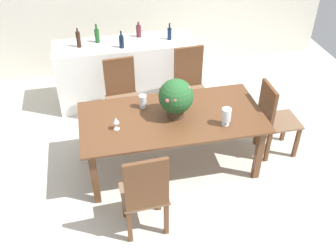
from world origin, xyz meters
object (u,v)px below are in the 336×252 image
flower_centerpiece (176,97)px  kitchen_counter (126,72)px  wine_bottle_tall (169,33)px  wine_glass (116,121)px  chair_far_right (190,82)px  crystal_vase_center_near (226,115)px  crystal_vase_left (143,101)px  dining_table (172,123)px  chair_far_left (122,92)px  wine_bottle_green (122,41)px  chair_near_left (145,193)px  wine_bottle_dark (139,31)px  wine_bottle_clear (97,35)px  crystal_vase_right (174,92)px  wine_bottle_amber (78,39)px  chair_foot_end (273,117)px

flower_centerpiece → kitchen_counter: 1.71m
wine_bottle_tall → wine_glass: bearing=-119.5°
chair_far_right → crystal_vase_center_near: bearing=-89.9°
chair_far_right → crystal_vase_center_near: chair_far_right is taller
crystal_vase_center_near → kitchen_counter: bearing=115.2°
crystal_vase_left → wine_glass: (-0.34, -0.35, 0.01)m
dining_table → wine_bottle_tall: 1.64m
chair_far_right → wine_bottle_tall: wine_bottle_tall is taller
chair_far_left → wine_bottle_green: bearing=75.5°
flower_centerpiece → wine_glass: flower_centerpiece is taller
chair_far_right → crystal_vase_center_near: 1.24m
chair_near_left → kitchen_counter: (0.12, 2.52, -0.11)m
wine_bottle_dark → wine_bottle_clear: wine_bottle_clear is taller
crystal_vase_right → chair_far_right: bearing=59.3°
chair_far_right → kitchen_counter: chair_far_right is taller
wine_bottle_tall → chair_near_left: bearing=-107.2°
dining_table → crystal_vase_right: bearing=73.2°
crystal_vase_right → wine_bottle_dark: wine_bottle_dark is taller
crystal_vase_left → crystal_vase_center_near: 0.98m
chair_far_left → wine_bottle_amber: (-0.48, 0.66, 0.50)m
chair_far_right → crystal_vase_left: 1.05m
wine_bottle_amber → chair_far_right: bearing=-24.8°
chair_far_left → chair_foot_end: size_ratio=1.01×
chair_foot_end → kitchen_counter: 2.25m
wine_glass → chair_foot_end: bearing=3.1°
chair_far_left → chair_far_right: (0.93, 0.01, 0.02)m
chair_near_left → crystal_vase_right: chair_near_left is taller
chair_near_left → wine_glass: 0.89m
chair_foot_end → flower_centerpiece: flower_centerpiece is taller
chair_far_left → wine_glass: bearing=-103.2°
crystal_vase_center_near → crystal_vase_right: (-0.44, 0.60, -0.01)m
chair_far_right → flower_centerpiece: 1.10m
chair_far_left → crystal_vase_left: 0.76m
wine_bottle_dark → wine_bottle_tall: wine_bottle_tall is taller
wine_bottle_green → wine_bottle_tall: bearing=10.0°
flower_centerpiece → crystal_vase_center_near: size_ratio=2.18×
chair_far_right → wine_bottle_clear: bearing=143.4°
chair_far_right → wine_bottle_green: size_ratio=4.41×
wine_bottle_amber → wine_glass: bearing=-79.4°
crystal_vase_center_near → wine_bottle_clear: (-1.23, 1.96, 0.18)m
wine_bottle_tall → crystal_vase_center_near: bearing=-83.0°
chair_far_right → flower_centerpiece: flower_centerpiece is taller
flower_centerpiece → crystal_vase_right: size_ratio=2.49×
wine_bottle_amber → crystal_vase_center_near: bearing=-51.3°
wine_glass → wine_bottle_amber: (-0.32, 1.69, 0.20)m
chair_far_left → crystal_vase_right: (0.57, -0.60, 0.30)m
wine_glass → wine_bottle_amber: wine_bottle_amber is taller
dining_table → wine_bottle_tall: size_ratio=8.66×
chair_foot_end → chair_far_right: size_ratio=0.93×
flower_centerpiece → wine_bottle_dark: (-0.15, 1.74, 0.04)m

